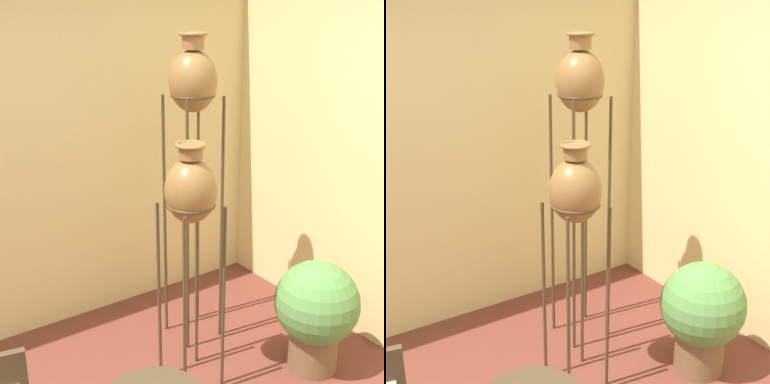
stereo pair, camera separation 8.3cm
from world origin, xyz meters
TOP-DOWN VIEW (x-y plane):
  - wall_back at (0.00, 1.89)m, footprint 7.71×0.06m
  - vase_stand_tall at (0.91, 1.19)m, footprint 0.30×0.30m
  - vase_stand_medium at (0.61, 0.77)m, footprint 0.29×0.29m
  - potted_plant at (1.32, 0.44)m, footprint 0.52×0.52m

SIDE VIEW (x-z plane):
  - potted_plant at x=1.32m, z-range 0.05..0.77m
  - vase_stand_medium at x=0.61m, z-range 0.46..1.95m
  - wall_back at x=0.00m, z-range 0.00..2.70m
  - vase_stand_tall at x=0.91m, z-range 0.68..2.72m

